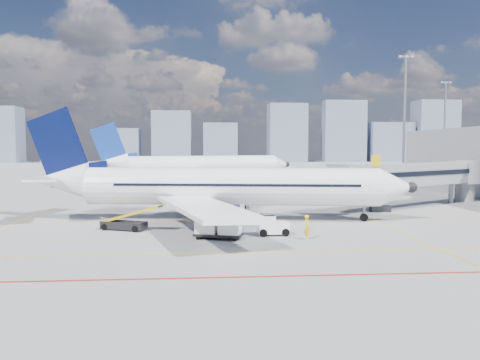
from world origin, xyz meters
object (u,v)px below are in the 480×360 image
at_px(baggage_tug, 271,225).
at_px(belt_loader, 125,223).
at_px(ramp_worker, 307,227).
at_px(second_aircraft, 196,166).
at_px(cargo_dolly, 218,225).
at_px(main_aircraft, 215,187).

xyz_separation_m(baggage_tug, belt_loader, (-12.21, 3.32, -0.23)).
height_order(baggage_tug, ramp_worker, ramp_worker).
xyz_separation_m(second_aircraft, belt_loader, (-5.05, -57.59, -2.62)).
relative_size(second_aircraft, belt_loader, 7.47).
bearing_deg(belt_loader, second_aircraft, 107.19).
bearing_deg(cargo_dolly, second_aircraft, 109.20).
relative_size(second_aircraft, baggage_tug, 16.54).
bearing_deg(second_aircraft, cargo_dolly, -103.91).
bearing_deg(main_aircraft, ramp_worker, -48.44).
height_order(second_aircraft, belt_loader, second_aircraft).
bearing_deg(cargo_dolly, main_aircraft, 106.79).
height_order(main_aircraft, ramp_worker, main_aircraft).
height_order(second_aircraft, ramp_worker, second_aircraft).
relative_size(belt_loader, ramp_worker, 2.93).
relative_size(cargo_dolly, belt_loader, 0.72).
xyz_separation_m(cargo_dolly, ramp_worker, (6.83, -0.77, -0.16)).
bearing_deg(cargo_dolly, ramp_worker, 10.17).
bearing_deg(main_aircraft, cargo_dolly, -81.88).
relative_size(baggage_tug, cargo_dolly, 0.63).
distance_m(belt_loader, ramp_worker, 15.62).
xyz_separation_m(second_aircraft, cargo_dolly, (2.84, -62.05, -2.10)).
bearing_deg(baggage_tug, belt_loader, 162.64).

